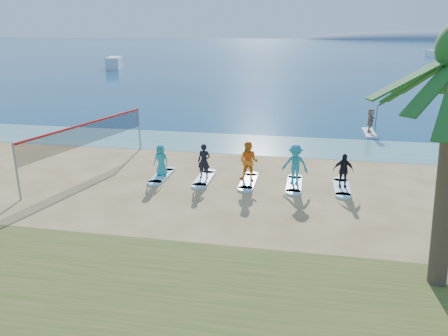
% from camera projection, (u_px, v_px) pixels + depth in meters
% --- Properties ---
extents(ground, '(600.00, 600.00, 0.00)m').
position_uv_depth(ground, '(226.00, 210.00, 17.56)').
color(ground, tan).
rests_on(ground, ground).
extents(shallow_water, '(600.00, 600.00, 0.00)m').
position_uv_depth(shallow_water, '(257.00, 144.00, 27.37)').
color(shallow_water, teal).
rests_on(shallow_water, ground).
extents(ocean, '(600.00, 600.00, 0.00)m').
position_uv_depth(ocean, '(304.00, 47.00, 167.14)').
color(ocean, navy).
rests_on(ocean, ground).
extents(volleyball_net, '(2.04, 8.88, 2.50)m').
position_uv_depth(volleyball_net, '(88.00, 134.00, 21.91)').
color(volleyball_net, gray).
rests_on(volleyball_net, ground).
extents(paddleboard, '(0.73, 3.01, 0.12)m').
position_uv_depth(paddleboard, '(369.00, 133.00, 30.21)').
color(paddleboard, silver).
rests_on(paddleboard, ground).
extents(paddleboarder, '(0.76, 1.57, 1.62)m').
position_uv_depth(paddleboarder, '(371.00, 120.00, 29.94)').
color(paddleboarder, tan).
rests_on(paddleboarder, paddleboard).
extents(boat_offshore_a, '(4.18, 7.25, 2.02)m').
position_uv_depth(boat_offshore_a, '(115.00, 68.00, 79.57)').
color(boat_offshore_a, silver).
rests_on(boat_offshore_a, ground).
extents(boat_offshore_b, '(2.93, 6.97, 1.53)m').
position_uv_depth(boat_offshore_b, '(433.00, 56.00, 113.78)').
color(boat_offshore_b, silver).
rests_on(boat_offshore_b, ground).
extents(surfboard_0, '(0.70, 2.20, 0.09)m').
position_uv_depth(surfboard_0, '(162.00, 176.00, 21.42)').
color(surfboard_0, '#9EDCF4').
rests_on(surfboard_0, ground).
extents(student_0, '(0.80, 0.57, 1.53)m').
position_uv_depth(student_0, '(161.00, 160.00, 21.18)').
color(student_0, teal).
rests_on(student_0, surfboard_0).
extents(surfboard_1, '(0.70, 2.20, 0.09)m').
position_uv_depth(surfboard_1, '(204.00, 179.00, 21.03)').
color(surfboard_1, '#9EDCF4').
rests_on(surfboard_1, ground).
extents(student_1, '(0.63, 0.43, 1.67)m').
position_uv_depth(student_1, '(204.00, 161.00, 20.77)').
color(student_1, black).
rests_on(student_1, surfboard_1).
extents(surfboard_2, '(0.70, 2.20, 0.09)m').
position_uv_depth(surfboard_2, '(248.00, 181.00, 20.64)').
color(surfboard_2, '#9EDCF4').
rests_on(surfboard_2, ground).
extents(student_2, '(1.02, 0.86, 1.87)m').
position_uv_depth(student_2, '(249.00, 162.00, 20.35)').
color(student_2, orange).
rests_on(student_2, surfboard_2).
extents(surfboard_3, '(0.70, 2.20, 0.09)m').
position_uv_depth(surfboard_3, '(294.00, 184.00, 20.26)').
color(surfboard_3, '#9EDCF4').
rests_on(surfboard_3, ground).
extents(student_3, '(1.34, 0.98, 1.86)m').
position_uv_depth(student_3, '(295.00, 164.00, 19.96)').
color(student_3, teal).
rests_on(student_3, surfboard_3).
extents(surfboard_4, '(0.70, 2.20, 0.09)m').
position_uv_depth(surfboard_4, '(342.00, 187.00, 19.87)').
color(surfboard_4, '#9EDCF4').
rests_on(surfboard_4, ground).
extents(student_4, '(0.92, 0.41, 1.55)m').
position_uv_depth(student_4, '(343.00, 170.00, 19.62)').
color(student_4, black).
rests_on(student_4, surfboard_4).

